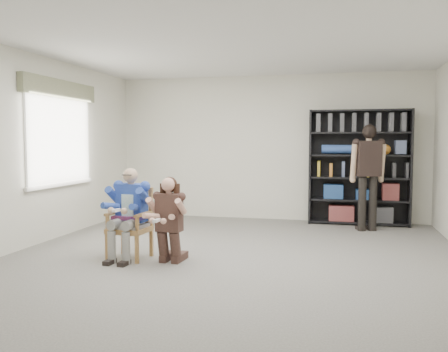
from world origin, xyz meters
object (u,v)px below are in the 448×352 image
(kneeling_woman, at_px, (168,220))
(bookshelf, at_px, (359,167))
(armchair, at_px, (129,224))
(seated_man, at_px, (129,213))
(standing_man, at_px, (368,178))

(kneeling_woman, distance_m, bookshelf, 4.27)
(armchair, xyz_separation_m, kneeling_woman, (0.58, -0.12, 0.09))
(armchair, bearing_deg, seated_man, 0.00)
(seated_man, distance_m, bookshelf, 4.53)
(armchair, height_order, standing_man, standing_man)
(armchair, relative_size, seated_man, 0.77)
(bookshelf, bearing_deg, kneeling_woman, -124.84)
(armchair, bearing_deg, standing_man, 45.16)
(standing_man, bearing_deg, seated_man, -156.84)
(bookshelf, relative_size, standing_man, 1.17)
(seated_man, height_order, kneeling_woman, seated_man)
(bookshelf, bearing_deg, standing_man, -79.07)
(kneeling_woman, bearing_deg, bookshelf, 59.20)
(armchair, height_order, bookshelf, bookshelf)
(seated_man, distance_m, kneeling_woman, 0.59)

